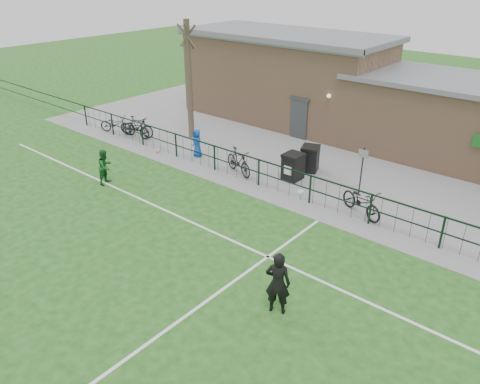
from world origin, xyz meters
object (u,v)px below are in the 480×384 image
Objects in this scene: bicycle_a at (116,124)px; ball_ground at (158,151)px; bare_tree at (189,81)px; wheelie_bin_left at (310,159)px; wheelie_bin_right at (293,167)px; bicycle_d at (239,161)px; bicycle_b at (138,127)px; sign_post at (361,171)px; spectator_child at (197,143)px; bicycle_e at (362,202)px; outfield_player at (105,167)px; bicycle_c at (135,128)px.

ball_ground is (4.08, -0.58, -0.40)m from bicycle_a.
bare_tree is 5.61× the size of wheelie_bin_left.
bicycle_d is (-2.16, -1.06, 0.04)m from wheelie_bin_right.
wheelie_bin_right is 9.43m from bicycle_b.
wheelie_bin_right is 0.59× the size of bicycle_a.
wheelie_bin_right is 7.07m from ball_ground.
bicycle_d is at bearing 7.60° from ball_ground.
spectator_child is at bearing -171.08° from sign_post.
wheelie_bin_left is at bearing 1.49° from bare_tree.
bare_tree reaches higher than spectator_child.
bicycle_e is at bearing -10.71° from bare_tree.
bicycle_d is at bearing 113.30° from bicycle_e.
bicycle_b is at bearing -174.12° from sign_post.
bicycle_b is 1.24× the size of outfield_player.
bicycle_c is at bearing 22.65° from outfield_player.
spectator_child reaches higher than bicycle_e.
bicycle_b reaches higher than bicycle_c.
bicycle_a is at bearing 171.90° from ball_ground.
ball_ground is at bearing -112.95° from bicycle_c.
sign_post is 1.01× the size of bicycle_c.
bicycle_d is 5.66m from outfield_player.
ball_ground is at bearing -177.53° from wheelie_bin_left.
sign_post is 0.99× the size of bicycle_e.
bicycle_a is at bearing 171.55° from wheelie_bin_left.
bicycle_e is 10.59m from ball_ground.
bare_tree is at bearing -55.11° from bicycle_c.
bicycle_c is at bearing -173.56° from sign_post.
spectator_child is (2.22, -1.80, -2.31)m from bare_tree.
bare_tree is at bearing 102.14° from bicycle_e.
bicycle_c is at bearing -106.60° from bicycle_a.
bare_tree is 3.86m from bicycle_c.
bicycle_c is (-9.54, -2.15, -0.01)m from wheelie_bin_left.
bicycle_c reaches higher than ball_ground.
wheelie_bin_left is 0.99× the size of wheelie_bin_right.
bicycle_b is 13.12m from bicycle_e.
bicycle_b is at bearing -159.27° from spectator_child.
wheelie_bin_left is at bearing 41.79° from spectator_child.
bicycle_b is 5.81m from outfield_player.
bicycle_a is 0.95× the size of bicycle_d.
outfield_player is at bearing -146.12° from sign_post.
bicycle_d is at bearing -154.43° from wheelie_bin_left.
wheelie_bin_right reaches higher than ball_ground.
bicycle_a is 1.56m from bicycle_b.
outfield_player reaches higher than bicycle_d.
spectator_child is (4.46, 0.15, 0.15)m from bicycle_c.
spectator_child is 6.89× the size of ball_ground.
bicycle_c is 1.04× the size of bicycle_d.
sign_post reaches higher than bicycle_a.
bare_tree reaches higher than wheelie_bin_right.
wheelie_bin_left is 1.25m from wheelie_bin_right.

